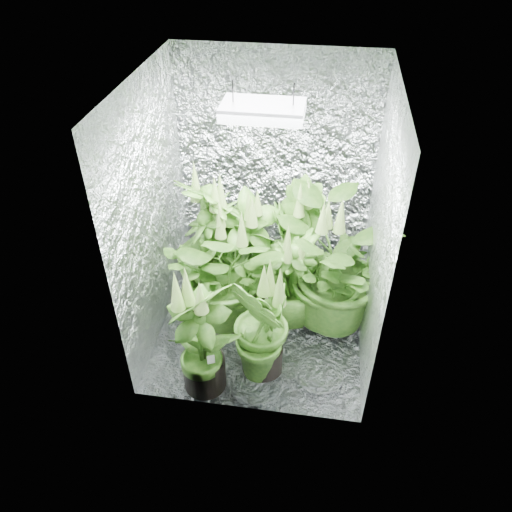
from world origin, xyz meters
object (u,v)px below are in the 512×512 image
object	(u,v)px
grow_lamp	(263,111)
plant_g	(262,329)
plant_f	(201,339)
circulation_fan	(337,285)
plant_e	(333,270)
plant_a	(229,271)
plant_b	(249,255)
plant_c	(293,245)
plant_d	(213,245)
plant_h	(293,281)

from	to	relation	value
grow_lamp	plant_g	size ratio (longest dim) A/B	0.50
plant_f	circulation_fan	distance (m)	1.44
plant_e	plant_f	size ratio (longest dim) A/B	1.11
plant_a	plant_g	size ratio (longest dim) A/B	1.10
plant_a	plant_g	xyz separation A→B (m)	(0.33, -0.50, -0.07)
plant_b	plant_f	xyz separation A→B (m)	(-0.18, -0.90, -0.04)
grow_lamp	plant_a	bearing A→B (deg)	170.99
plant_a	plant_c	world-z (taller)	plant_c
plant_a	circulation_fan	xyz separation A→B (m)	(0.85, 0.38, -0.36)
plant_g	plant_d	bearing A→B (deg)	124.53
plant_a	plant_d	world-z (taller)	plant_d
plant_b	plant_d	bearing A→B (deg)	176.58
grow_lamp	plant_e	bearing A→B (deg)	12.09
plant_f	plant_g	size ratio (longest dim) A/B	1.07
plant_e	plant_h	xyz separation A→B (m)	(-0.30, 0.01, -0.15)
plant_b	plant_f	distance (m)	0.92
plant_f	circulation_fan	xyz separation A→B (m)	(0.91, 1.06, -0.32)
plant_c	circulation_fan	size ratio (longest dim) A/B	3.10
plant_c	plant_f	xyz separation A→B (m)	(-0.52, -1.08, -0.05)
plant_a	plant_c	distance (m)	0.61
plant_e	plant_f	world-z (taller)	plant_e
plant_c	plant_d	world-z (taller)	plant_d
plant_a	plant_b	size ratio (longest dim) A/B	0.97
plant_d	plant_g	distance (m)	0.91
circulation_fan	plant_g	bearing A→B (deg)	-103.39
plant_g	plant_h	world-z (taller)	plant_g
plant_e	plant_g	world-z (taller)	plant_e
plant_a	plant_g	world-z (taller)	plant_a
plant_b	plant_g	size ratio (longest dim) A/B	1.13
plant_c	plant_h	xyz separation A→B (m)	(0.03, -0.32, -0.11)
plant_c	plant_e	bearing A→B (deg)	-44.70
plant_a	plant_d	distance (m)	0.30
plant_g	plant_c	bearing A→B (deg)	81.87
plant_b	plant_d	world-z (taller)	plant_d
plant_g	plant_e	bearing A→B (deg)	51.39
plant_e	circulation_fan	size ratio (longest dim) A/B	3.23
plant_d	plant_c	bearing A→B (deg)	14.81
plant_e	plant_f	xyz separation A→B (m)	(-0.85, -0.75, -0.08)
plant_c	circulation_fan	bearing A→B (deg)	-3.32
plant_h	plant_a	bearing A→B (deg)	-170.64
plant_b	circulation_fan	size ratio (longest dim) A/B	3.08
plant_a	plant_f	size ratio (longest dim) A/B	1.03
plant_d	plant_g	bearing A→B (deg)	-55.47
plant_e	circulation_fan	world-z (taller)	plant_e
plant_d	plant_b	bearing A→B (deg)	-3.42
plant_a	plant_h	size ratio (longest dim) A/B	1.20
grow_lamp	circulation_fan	size ratio (longest dim) A/B	1.37
plant_c	plant_d	xyz separation A→B (m)	(-0.64, -0.17, 0.05)
plant_h	circulation_fan	size ratio (longest dim) A/B	2.50
plant_b	plant_f	bearing A→B (deg)	-101.29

